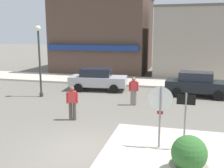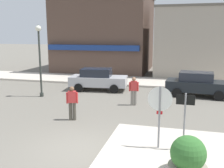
% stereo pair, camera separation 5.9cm
% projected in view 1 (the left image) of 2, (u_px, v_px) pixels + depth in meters
% --- Properties ---
extents(ground_plane, '(160.00, 160.00, 0.00)m').
position_uv_depth(ground_plane, '(83.00, 150.00, 9.15)').
color(ground_plane, '#6B665B').
extents(sidewalk_corner, '(6.40, 4.80, 0.15)m').
position_uv_depth(sidewalk_corner, '(201.00, 159.00, 8.32)').
color(sidewalk_corner, beige).
rests_on(sidewalk_corner, ground).
extents(kerb_far, '(80.00, 4.00, 0.15)m').
position_uv_depth(kerb_far, '(139.00, 81.00, 21.74)').
color(kerb_far, beige).
rests_on(kerb_far, ground).
extents(stop_sign, '(0.82, 0.07, 2.30)m').
position_uv_depth(stop_sign, '(160.00, 109.00, 8.76)').
color(stop_sign, gray).
rests_on(stop_sign, ground).
extents(one_way_sign, '(0.60, 0.06, 2.10)m').
position_uv_depth(one_way_sign, '(185.00, 116.00, 8.64)').
color(one_way_sign, gray).
rests_on(one_way_sign, ground).
extents(planter, '(1.10, 1.10, 1.23)m').
position_uv_depth(planter, '(189.00, 158.00, 7.33)').
color(planter, gray).
rests_on(planter, ground).
extents(lamp_post, '(0.36, 0.36, 4.54)m').
position_uv_depth(lamp_post, '(39.00, 50.00, 16.30)').
color(lamp_post, '#333833').
rests_on(lamp_post, ground).
extents(parked_car_nearest, '(4.15, 2.18, 1.56)m').
position_uv_depth(parked_car_nearest, '(98.00, 79.00, 18.64)').
color(parked_car_nearest, '#B7B7BC').
rests_on(parked_car_nearest, ground).
extents(parked_car_second, '(4.13, 2.14, 1.56)m').
position_uv_depth(parked_car_second, '(197.00, 84.00, 16.90)').
color(parked_car_second, black).
rests_on(parked_car_second, ground).
extents(pedestrian_crossing_near, '(0.56, 0.30, 1.61)m').
position_uv_depth(pedestrian_crossing_near, '(134.00, 90.00, 14.69)').
color(pedestrian_crossing_near, gray).
rests_on(pedestrian_crossing_near, ground).
extents(pedestrian_crossing_far, '(0.55, 0.31, 1.61)m').
position_uv_depth(pedestrian_crossing_far, '(72.00, 102.00, 12.15)').
color(pedestrian_crossing_far, '#4C473D').
rests_on(pedestrian_crossing_far, ground).
extents(building_corner_shop, '(9.54, 9.50, 8.05)m').
position_uv_depth(building_corner_shop, '(105.00, 33.00, 28.33)').
color(building_corner_shop, brown).
rests_on(building_corner_shop, ground).
extents(building_storefront_left_near, '(6.10, 5.45, 6.37)m').
position_uv_depth(building_storefront_left_near, '(188.00, 42.00, 24.32)').
color(building_storefront_left_near, '#9E9384').
rests_on(building_storefront_left_near, ground).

